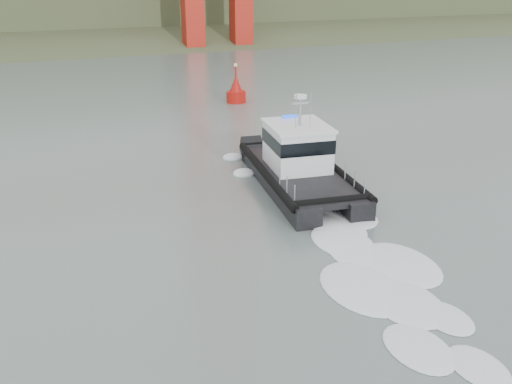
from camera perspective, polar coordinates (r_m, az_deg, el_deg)
ground at (r=20.07m, az=4.32°, el=-15.96°), size 400.00×400.00×0.00m
patrol_boat at (r=33.71m, az=4.30°, el=2.88°), size 5.67×12.13×5.67m
nav_buoy at (r=55.54m, az=-2.02°, el=10.00°), size 1.88×1.88×3.93m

